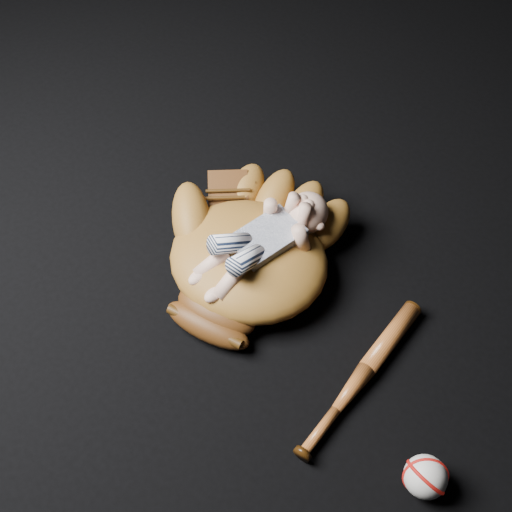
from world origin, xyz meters
name	(u,v)px	position (x,y,z in m)	size (l,w,h in m)	color
baseball_glove	(248,254)	(-0.19, 0.12, 0.08)	(0.45, 0.51, 0.16)	brown
newborn_baby	(257,242)	(-0.17, 0.13, 0.13)	(0.16, 0.35, 0.14)	#DFAA8F
baseball_bat	(360,377)	(0.16, 0.05, 0.02)	(0.04, 0.42, 0.04)	#9D4E1E
baseball	(425,477)	(0.36, -0.05, 0.04)	(0.08, 0.08, 0.08)	silver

